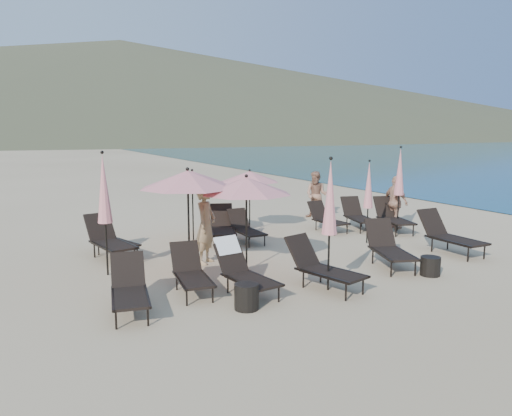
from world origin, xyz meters
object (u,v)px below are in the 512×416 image
lounger_4 (389,247)px  umbrella_open_3 (250,177)px  lounger_8 (223,226)px  side_table_0 (247,297)px  lounger_0 (129,288)px  lounger_7 (112,238)px  umbrella_open_1 (246,186)px  lounger_2 (242,268)px  umbrella_closed_1 (400,172)px  lounger_3 (322,266)px  lounger_1 (191,272)px  umbrella_closed_2 (104,189)px  lounger_9 (246,228)px  lounger_6 (109,239)px  umbrella_open_0 (188,179)px  beachgoer_a (206,225)px  lounger_10 (327,218)px  umbrella_closed_3 (369,185)px  lounger_5 (449,234)px  beachgoer_b (316,195)px  side_table_1 (430,266)px  lounger_11 (393,216)px  umbrella_open_2 (192,177)px  umbrella_closed_0 (330,198)px  lounger_12 (358,215)px

lounger_4 → umbrella_open_3: (-1.19, 5.00, 1.28)m
lounger_8 → side_table_0: size_ratio=3.97×
lounger_0 → lounger_7: bearing=93.3°
lounger_0 → umbrella_open_1: bearing=35.1°
lounger_2 → umbrella_closed_1: bearing=16.7°
lounger_3 → lounger_1: bearing=143.4°
lounger_4 → lounger_8: lounger_4 is taller
umbrella_closed_2 → lounger_9: bearing=20.7°
lounger_8 → lounger_6: bearing=-153.2°
lounger_4 → lounger_7: lounger_4 is taller
umbrella_open_0 → umbrella_open_3: 4.40m
lounger_4 → umbrella_closed_1: umbrella_closed_1 is taller
umbrella_open_1 → beachgoer_a: (-0.57, 1.07, -1.03)m
lounger_10 → umbrella_closed_1: umbrella_closed_1 is taller
lounger_1 → lounger_9: 4.60m
lounger_0 → side_table_0: (1.90, -0.83, -0.20)m
umbrella_closed_3 → beachgoer_a: umbrella_closed_3 is taller
lounger_7 → umbrella_closed_2: 2.35m
lounger_5 → beachgoer_b: beachgoer_b is taller
lounger_2 → lounger_7: size_ratio=0.99×
side_table_0 → lounger_8: bearing=71.3°
lounger_1 → side_table_1: lounger_1 is taller
lounger_2 → lounger_11: lounger_2 is taller
lounger_8 → umbrella_closed_3: (3.58, -2.03, 1.18)m
lounger_8 → beachgoer_b: 5.00m
beachgoer_a → side_table_0: bearing=-144.1°
lounger_4 → side_table_0: lounger_4 is taller
lounger_4 → lounger_5: bearing=26.2°
umbrella_open_2 → umbrella_closed_3: size_ratio=0.88×
umbrella_closed_0 → beachgoer_b: bearing=57.9°
beachgoer_a → lounger_11: bearing=-37.8°
beachgoer_b → lounger_8: bearing=-101.7°
umbrella_open_0 → beachgoer_b: size_ratio=1.39×
lounger_4 → lounger_7: size_ratio=1.09×
umbrella_open_0 → side_table_1: (4.60, -2.88, -1.88)m
lounger_1 → lounger_11: size_ratio=0.85×
lounger_4 → lounger_7: 6.92m
umbrella_closed_3 → lounger_5: bearing=-58.0°
lounger_6 → side_table_0: 5.05m
umbrella_open_0 → umbrella_open_2: size_ratio=1.14×
lounger_0 → lounger_10: bearing=41.2°
beachgoer_b → lounger_12: bearing=-32.5°
lounger_11 → lounger_1: bearing=-143.6°
beachgoer_a → beachgoer_b: 7.05m
lounger_11 → lounger_12: size_ratio=1.06×
lounger_0 → side_table_0: 2.09m
umbrella_open_1 → beachgoer_a: umbrella_open_1 is taller
lounger_8 → lounger_2: bearing=-88.6°
umbrella_open_2 → side_table_0: (-1.09, -5.81, -1.61)m
umbrella_open_3 → side_table_0: size_ratio=4.21×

